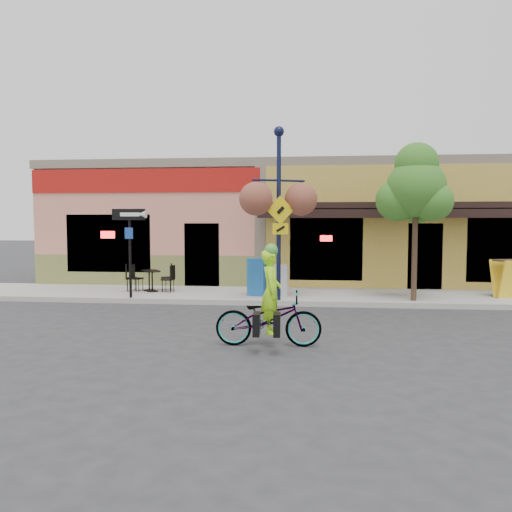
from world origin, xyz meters
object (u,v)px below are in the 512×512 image
Objects in this scene: building at (293,224)px; newspaper_box_grey at (281,280)px; one_way_sign at (130,253)px; newspaper_box_blue at (257,277)px; cyclist_rider at (271,305)px; street_tree at (415,221)px; bicycle at (268,318)px; lamp_post at (279,214)px.

building is 6.19m from newspaper_box_grey.
newspaper_box_grey is at bearing 13.25° from one_way_sign.
building is 19.89× the size of newspaper_box_grey.
newspaper_box_blue is (-0.91, -6.01, -1.54)m from building.
street_tree reaches higher than cyclist_rider.
bicycle is 6.42m from one_way_sign.
building is at bearing 58.22° from one_way_sign.
building is 11.55m from cyclist_rider.
one_way_sign is (-4.52, -6.85, -0.81)m from building.
lamp_post is (-0.13, 4.60, 1.78)m from cyclist_rider.
one_way_sign is at bearing -177.90° from street_tree.
cyclist_rider is 5.51m from newspaper_box_blue.
one_way_sign is 2.81× the size of newspaper_box_grey.
building is 11.58m from bicycle.
newspaper_box_blue is 4.80m from street_tree.
bicycle is 1.80× the size of newspaper_box_blue.
newspaper_box_blue is at bearing 14.81° from one_way_sign.
lamp_post is 2.15m from newspaper_box_grey.
one_way_sign is at bearing 41.72° from bicycle.
newspaper_box_grey is at bearing 64.77° from lamp_post.
lamp_post reaches higher than street_tree.
lamp_post is at bearing -41.48° from newspaper_box_blue.
street_tree is at bearing -38.45° from cyclist_rider.
building is 6.27m from newspaper_box_blue.
street_tree is (3.76, -0.59, 1.76)m from newspaper_box_grey.
lamp_post reaches higher than bicycle.
lamp_post is (-0.08, 4.60, 2.04)m from bicycle.
lamp_post is 2.16m from newspaper_box_blue.
cyclist_rider is at bearing -112.67° from lamp_post.
newspaper_box_blue is 0.72m from newspaper_box_grey.
cyclist_rider is 0.36× the size of street_tree.
building is 6.86m from lamp_post.
street_tree is at bearing -38.83° from bicycle.
bicycle is at bearing -84.99° from newspaper_box_grey.
building reaches higher than cyclist_rider.
lamp_post is (-0.22, -6.85, 0.32)m from building.
bicycle is 2.19× the size of newspaper_box_grey.
cyclist_rider is 4.94m from lamp_post.
bicycle is (-0.14, -11.45, -1.72)m from building.
newspaper_box_blue is 0.25× the size of street_tree.
one_way_sign reaches higher than newspaper_box_blue.
newspaper_box_blue reaches higher than newspaper_box_grey.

